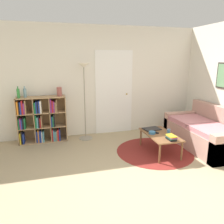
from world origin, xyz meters
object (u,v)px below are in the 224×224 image
at_px(couch, 206,133).
at_px(cup, 169,131).
at_px(laptop, 152,129).
at_px(bottle_left, 18,93).
at_px(vase_on_shelf, 59,92).
at_px(coffee_table, 160,136).
at_px(floor_lamp, 84,81).
at_px(bowl, 152,133).
at_px(bookshelf, 41,120).
at_px(bottle_middle, 25,93).

height_order(couch, cup, couch).
bearing_deg(laptop, couch, -13.00).
relative_size(cup, bottle_left, 0.35).
distance_m(cup, vase_on_shelf, 2.51).
bearing_deg(cup, bottle_left, 156.56).
height_order(coffee_table, cup, cup).
distance_m(floor_lamp, bowl, 1.86).
distance_m(bookshelf, bottle_left, 0.74).
distance_m(floor_lamp, coffee_table, 2.02).
distance_m(laptop, bowl, 0.28).
bearing_deg(cup, floor_lamp, 141.83).
bearing_deg(vase_on_shelf, bookshelf, -179.91).
relative_size(floor_lamp, vase_on_shelf, 8.71).
height_order(bookshelf, coffee_table, bookshelf).
height_order(coffee_table, bowl, bowl).
bearing_deg(bookshelf, floor_lamp, -6.09).
height_order(floor_lamp, cup, floor_lamp).
xyz_separation_m(bookshelf, bowl, (2.16, -1.22, -0.09)).
bearing_deg(bottle_middle, floor_lamp, -5.72).
xyz_separation_m(floor_lamp, bottle_middle, (-1.27, 0.13, -0.22)).
height_order(laptop, bottle_middle, bottle_middle).
xyz_separation_m(laptop, bottle_left, (-2.68, 0.93, 0.73)).
xyz_separation_m(bookshelf, cup, (2.49, -1.28, -0.07)).
bearing_deg(coffee_table, bottle_middle, 153.39).
bearing_deg(coffee_table, vase_on_shelf, 145.63).
relative_size(couch, cup, 20.61).
bearing_deg(bottle_left, couch, -17.41).
bearing_deg(cup, couch, 3.18).
bearing_deg(bookshelf, couch, -19.74).
bearing_deg(bottle_left, laptop, -19.25).
height_order(couch, vase_on_shelf, vase_on_shelf).
height_order(coffee_table, laptop, laptop).
bearing_deg(bottle_middle, laptop, -21.11).
xyz_separation_m(bowl, cup, (0.33, -0.06, 0.02)).
xyz_separation_m(laptop, vase_on_shelf, (-1.83, 0.96, 0.73)).
bearing_deg(laptop, bowl, -113.61).
bearing_deg(floor_lamp, vase_on_shelf, 168.99).
relative_size(bookshelf, bottle_middle, 4.43).
bearing_deg(bottle_left, coffee_table, -24.67).
bearing_deg(bowl, couch, -0.55).
bearing_deg(floor_lamp, laptop, -33.80).
height_order(bowl, cup, cup).
bearing_deg(floor_lamp, bowl, -43.58).
height_order(coffee_table, bottle_left, bottle_left).
relative_size(coffee_table, cup, 11.08).
bearing_deg(couch, vase_on_shelf, 157.59).
bearing_deg(laptop, bookshelf, 157.02).
xyz_separation_m(floor_lamp, bottle_left, (-1.40, 0.08, -0.22)).
xyz_separation_m(couch, cup, (-0.94, -0.05, 0.14)).
distance_m(coffee_table, bottle_left, 3.08).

